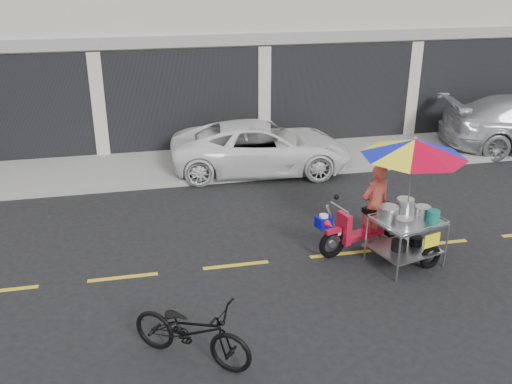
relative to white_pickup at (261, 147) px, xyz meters
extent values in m
plane|color=black|center=(0.47, -4.70, -0.64)|extent=(90.00, 90.00, 0.00)
cube|color=gray|center=(0.47, 0.80, -0.56)|extent=(45.00, 3.00, 0.15)
cube|color=black|center=(0.47, 1.77, 0.81)|extent=(35.28, 0.06, 2.90)
cube|color=gray|center=(0.47, 1.75, 2.46)|extent=(36.00, 0.12, 0.30)
cube|color=gold|center=(0.47, -4.70, -0.63)|extent=(42.00, 0.10, 0.01)
imported|color=white|center=(0.00, 0.00, 0.00)|extent=(4.80, 2.62, 1.28)
imported|color=black|center=(-2.57, -7.11, -0.16)|extent=(1.83, 1.58, 0.95)
torus|color=black|center=(0.27, -4.77, -0.36)|extent=(0.57, 0.25, 0.56)
torus|color=black|center=(1.69, -4.38, -0.36)|extent=(0.57, 0.25, 0.56)
cylinder|color=#9EA0A5|center=(0.27, -4.77, -0.36)|extent=(0.15, 0.09, 0.14)
cylinder|color=#9EA0A5|center=(1.69, -4.38, -0.36)|extent=(0.15, 0.09, 0.14)
cube|color=red|center=(0.27, -4.77, -0.10)|extent=(0.34, 0.20, 0.08)
cylinder|color=#9EA0A5|center=(0.27, -4.77, 0.05)|extent=(0.36, 0.14, 0.80)
cube|color=red|center=(0.50, -4.71, -0.10)|extent=(0.20, 0.35, 0.59)
cube|color=red|center=(0.93, -4.59, -0.32)|extent=(0.83, 0.48, 0.08)
cube|color=red|center=(1.36, -4.47, -0.10)|extent=(0.78, 0.44, 0.39)
cube|color=black|center=(1.26, -4.50, 0.13)|extent=(0.68, 0.40, 0.10)
cylinder|color=#9EA0A5|center=(0.38, -4.74, 0.35)|extent=(0.18, 0.53, 0.04)
sphere|color=black|center=(0.38, -4.53, 0.47)|extent=(0.10, 0.10, 0.10)
cylinder|color=white|center=(0.38, -4.74, -0.17)|extent=(0.15, 0.15, 0.05)
cube|color=#06068B|center=(0.06, -4.83, 0.13)|extent=(0.30, 0.28, 0.20)
cylinder|color=white|center=(0.06, -4.83, 0.25)|extent=(0.19, 0.19, 0.05)
cone|color=red|center=(0.10, -4.99, 0.15)|extent=(0.23, 0.26, 0.18)
torus|color=black|center=(1.85, -5.51, -0.42)|extent=(0.46, 0.22, 0.45)
cylinder|color=#9EA0A5|center=(1.07, -5.83, -0.22)|extent=(0.04, 0.04, 0.84)
cylinder|color=#9EA0A5|center=(0.83, -4.97, -0.22)|extent=(0.04, 0.04, 0.84)
cylinder|color=#9EA0A5|center=(2.11, -5.54, -0.22)|extent=(0.04, 0.04, 0.84)
cylinder|color=#9EA0A5|center=(1.88, -4.68, -0.22)|extent=(0.04, 0.04, 0.84)
cube|color=#9EA0A5|center=(1.47, -5.26, -0.34)|extent=(1.28, 1.14, 0.03)
cube|color=#9EA0A5|center=(1.47, -5.26, 0.20)|extent=(1.28, 1.14, 0.04)
cylinder|color=#9EA0A5|center=(1.59, -5.68, 0.26)|extent=(1.05, 0.31, 0.02)
cylinder|color=#9EA0A5|center=(1.35, -4.83, 0.26)|extent=(1.05, 0.31, 0.02)
cylinder|color=#9EA0A5|center=(0.95, -5.40, 0.26)|extent=(0.26, 0.86, 0.02)
cylinder|color=#9EA0A5|center=(2.00, -5.11, 0.26)|extent=(0.26, 0.86, 0.02)
cylinder|color=#9EA0A5|center=(1.35, -4.83, -0.34)|extent=(0.23, 0.72, 0.04)
cylinder|color=#9EA0A5|center=(1.35, -4.83, 0.15)|extent=(0.23, 0.72, 0.04)
cube|color=yellow|center=(1.74, -5.67, 0.00)|extent=(0.34, 0.11, 0.25)
cylinder|color=#B7B7BC|center=(1.14, -5.14, 0.33)|extent=(0.44, 0.44, 0.23)
cylinder|color=#B7B7BC|center=(1.51, -5.02, 0.37)|extent=(0.37, 0.37, 0.29)
cylinder|color=#B7B7BC|center=(1.82, -5.11, 0.30)|extent=(0.34, 0.34, 0.15)
cylinder|color=#B7B7BC|center=(1.28, -5.49, 0.29)|extent=(0.35, 0.35, 0.15)
cylinder|color=#137361|center=(1.87, -5.40, 0.33)|extent=(0.27, 0.27, 0.22)
cylinder|color=black|center=(1.33, -5.29, -0.24)|extent=(0.34, 0.34, 0.18)
cylinder|color=black|center=(1.71, -5.19, -0.25)|extent=(0.29, 0.29, 0.16)
cylinder|color=#9EA0A5|center=(1.49, -5.15, 0.94)|extent=(0.03, 0.03, 1.48)
sphere|color=#9EA0A5|center=(1.49, -5.15, 1.70)|extent=(0.06, 0.06, 0.06)
imported|color=#B94536|center=(1.17, -4.52, 0.20)|extent=(0.69, 0.55, 1.67)
camera|label=1|loc=(-3.07, -13.57, 4.56)|focal=40.00mm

